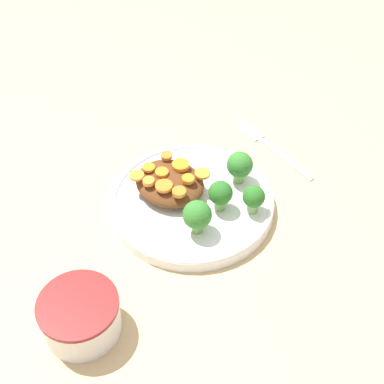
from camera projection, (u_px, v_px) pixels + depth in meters
The scene contains 19 objects.
ground_plane at pixel (192, 207), 0.87m from camera, with size 4.00×4.00×0.00m, color tan.
plate at pixel (192, 201), 0.86m from camera, with size 0.26×0.26×0.02m.
dip_bowl at pixel (80, 315), 0.69m from camera, with size 0.11×0.11×0.06m.
stew_mound at pixel (170, 183), 0.85m from camera, with size 0.10×0.12×0.03m, color #5B3319.
broccoli_floret_0 at pixel (220, 194), 0.82m from camera, with size 0.04×0.04×0.05m.
broccoli_floret_1 at pixel (197, 216), 0.78m from camera, with size 0.04×0.04×0.06m.
broccoli_floret_2 at pixel (240, 166), 0.86m from camera, with size 0.04×0.04×0.06m.
broccoli_floret_3 at pixel (254, 198), 0.81m from camera, with size 0.03×0.03×0.05m.
carrot_slice_0 at pixel (164, 186), 0.82m from camera, with size 0.03×0.03×0.01m, color orange.
carrot_slice_1 at pixel (189, 179), 0.83m from camera, with size 0.02×0.02×0.01m, color orange.
carrot_slice_2 at pixel (162, 172), 0.84m from camera, with size 0.02×0.02×0.00m, color orange.
carrot_slice_3 at pixel (149, 167), 0.85m from camera, with size 0.02×0.02×0.00m, color orange.
carrot_slice_4 at pixel (149, 181), 0.83m from camera, with size 0.02×0.02×0.01m, color orange.
carrot_slice_5 at pixel (181, 165), 0.85m from camera, with size 0.03×0.03×0.01m, color orange.
carrot_slice_6 at pixel (180, 192), 0.81m from camera, with size 0.02×0.02×0.01m, color orange.
carrot_slice_7 at pixel (167, 156), 0.87m from camera, with size 0.02×0.02×0.01m, color orange.
carrot_slice_8 at pixel (137, 175), 0.84m from camera, with size 0.02×0.02×0.00m, color orange.
carrot_slice_9 at pixel (201, 173), 0.84m from camera, with size 0.02×0.02×0.00m, color orange.
fork at pixel (267, 144), 0.97m from camera, with size 0.06×0.19×0.01m.
Camera 1 is at (0.45, 0.39, 0.63)m, focal length 50.00 mm.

